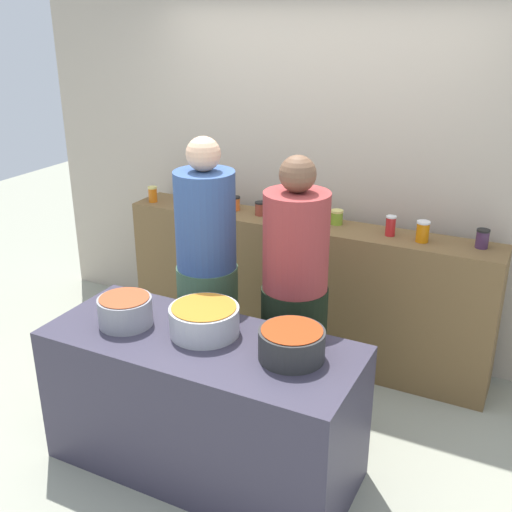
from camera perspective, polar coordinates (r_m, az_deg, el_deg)
The scene contains 21 objects.
ground at distance 3.94m, azimuth -2.38°, elevation -16.06°, with size 12.00×12.00×0.00m, color #999B88.
storefront_wall at distance 4.53m, azimuth 6.37°, elevation 9.96°, with size 4.80×0.12×3.00m, color #B4A692.
display_shelf at distance 4.53m, azimuth 4.28°, elevation -3.11°, with size 2.70×0.36×1.03m, color brown.
prep_table at distance 3.50m, azimuth -4.93°, elevation -13.47°, with size 1.70×0.70×0.81m, color #343041.
preserve_jar_0 at distance 4.84m, azimuth -9.49°, elevation 5.64°, with size 0.07×0.07×0.12m.
preserve_jar_1 at distance 4.77m, azimuth -6.42°, elevation 5.58°, with size 0.09×0.09×0.13m.
preserve_jar_2 at distance 4.65m, azimuth -4.32°, elevation 5.19°, with size 0.09×0.09×0.12m.
preserve_jar_3 at distance 4.58m, azimuth -1.92°, elevation 4.88°, with size 0.07×0.07×0.10m.
preserve_jar_4 at distance 4.46m, azimuth 0.39°, elevation 4.41°, with size 0.08×0.08×0.10m.
preserve_jar_5 at distance 4.43m, azimuth 2.22°, elevation 4.35°, with size 0.08×0.08×0.12m.
preserve_jar_6 at distance 4.28m, azimuth 3.51°, elevation 3.76°, with size 0.07×0.07×0.12m.
preserve_jar_7 at distance 4.34m, azimuth 5.94°, elevation 3.97°, with size 0.07×0.07×0.13m.
preserve_jar_8 at distance 4.31m, azimuth 7.45°, elevation 3.57°, with size 0.09×0.09×0.10m.
preserve_jar_9 at distance 4.14m, azimuth 12.29°, elevation 2.74°, with size 0.07×0.07×0.13m.
preserve_jar_10 at distance 4.08m, azimuth 15.11°, elevation 2.20°, with size 0.09×0.09×0.14m.
preserve_jar_11 at distance 4.09m, azimuth 20.12°, elevation 1.52°, with size 0.08×0.08×0.12m.
cooking_pot_left at distance 3.46m, azimuth -11.95°, elevation -4.97°, with size 0.29×0.29×0.16m.
cooking_pot_center at distance 3.30m, azimuth -4.78°, elevation -5.91°, with size 0.37×0.37×0.16m.
cooking_pot_right at distance 3.08m, azimuth 3.30°, elevation -8.10°, with size 0.33×0.33×0.16m.
cook_with_tongs at distance 3.84m, azimuth -4.47°, elevation -3.30°, with size 0.38×0.38×1.76m.
cook_in_cap at distance 3.64m, azimuth 3.53°, elevation -5.26°, with size 0.39×0.39×1.70m.
Camera 1 is at (1.54, -2.71, 2.42)m, focal length 43.43 mm.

